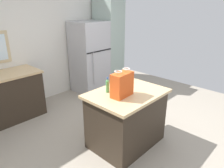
{
  "coord_description": "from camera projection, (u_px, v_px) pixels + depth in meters",
  "views": [
    {
      "loc": [
        -2.22,
        -1.81,
        2.07
      ],
      "look_at": [
        -0.04,
        0.26,
        0.92
      ],
      "focal_mm": 33.47,
      "sensor_mm": 36.0,
      "label": 1
    }
  ],
  "objects": [
    {
      "name": "refrigerator",
      "position": [
        90.0,
        57.0,
        5.12
      ],
      "size": [
        0.78,
        0.74,
        1.71
      ],
      "color": "#B7B7BC",
      "rests_on": "ground"
    },
    {
      "name": "small_box",
      "position": [
        124.0,
        84.0,
        3.25
      ],
      "size": [
        0.2,
        0.17,
        0.09
      ],
      "primitive_type": "cube",
      "rotation": [
        0.0,
        0.0,
        0.52
      ],
      "color": "beige",
      "rests_on": "kitchen_island"
    },
    {
      "name": "bottle",
      "position": [
        107.0,
        86.0,
        3.01
      ],
      "size": [
        0.05,
        0.05,
        0.23
      ],
      "color": "#4C9956",
      "rests_on": "kitchen_island"
    },
    {
      "name": "shopping_bag",
      "position": [
        122.0,
        85.0,
        2.86
      ],
      "size": [
        0.34,
        0.19,
        0.38
      ],
      "color": "#DB511E",
      "rests_on": "kitchen_island"
    },
    {
      "name": "back_wall",
      "position": [
        38.0,
        38.0,
        4.48
      ],
      "size": [
        5.21,
        0.13,
        2.79
      ],
      "color": "silver",
      "rests_on": "ground"
    },
    {
      "name": "tall_cabinet",
      "position": [
        109.0,
        44.0,
        5.48
      ],
      "size": [
        0.52,
        0.66,
        2.21
      ],
      "color": "#9EB2A8",
      "rests_on": "ground"
    },
    {
      "name": "kitchen_island",
      "position": [
        126.0,
        118.0,
        3.2
      ],
      "size": [
        1.13,
        0.84,
        0.87
      ],
      "color": "#33281E",
      "rests_on": "ground"
    },
    {
      "name": "ground",
      "position": [
        125.0,
        140.0,
        3.41
      ],
      "size": [
        6.25,
        6.25,
        0.0
      ],
      "primitive_type": "plane",
      "color": "#9E9384"
    }
  ]
}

